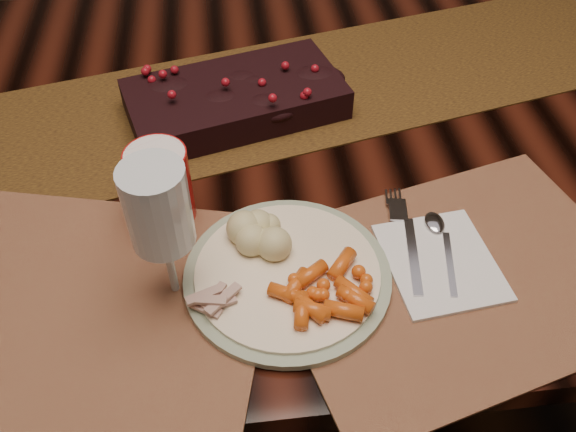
{
  "coord_description": "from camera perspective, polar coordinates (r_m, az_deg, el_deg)",
  "views": [
    {
      "loc": [
        -0.08,
        -0.79,
        1.38
      ],
      "look_at": [
        -0.01,
        -0.25,
        0.8
      ],
      "focal_mm": 38.0,
      "sensor_mm": 36.0,
      "label": 1
    }
  ],
  "objects": [
    {
      "name": "baby_carrots",
      "position": [
        0.74,
        2.69,
        -6.94
      ],
      "size": [
        0.11,
        0.1,
        0.02
      ],
      "primitive_type": null,
      "rotation": [
        0.0,
        0.0,
        0.11
      ],
      "color": "#D25212",
      "rests_on": "dinner_plate"
    },
    {
      "name": "fork",
      "position": [
        0.83,
        11.27,
        -2.52
      ],
      "size": [
        0.05,
        0.17,
        0.0
      ],
      "primitive_type": null,
      "rotation": [
        0.0,
        0.0,
        -0.15
      ],
      "color": "silver",
      "rests_on": "napkin"
    },
    {
      "name": "dining_table",
      "position": [
        1.28,
        -0.75,
        -5.08
      ],
      "size": [
        1.8,
        1.0,
        0.75
      ],
      "primitive_type": "cube",
      "color": "black",
      "rests_on": "floor"
    },
    {
      "name": "mashed_potatoes",
      "position": [
        0.79,
        -2.68,
        -1.2
      ],
      "size": [
        0.09,
        0.08,
        0.05
      ],
      "primitive_type": null,
      "rotation": [
        0.0,
        0.0,
        0.09
      ],
      "color": "tan",
      "rests_on": "dinner_plate"
    },
    {
      "name": "napkin",
      "position": [
        0.82,
        14.06,
        -4.19
      ],
      "size": [
        0.15,
        0.17,
        0.01
      ],
      "primitive_type": "cube",
      "rotation": [
        0.0,
        0.0,
        0.11
      ],
      "color": "white",
      "rests_on": "placemat_main"
    },
    {
      "name": "placemat_second",
      "position": [
        0.81,
        -20.45,
        -7.97
      ],
      "size": [
        0.58,
        0.48,
        0.0
      ],
      "primitive_type": "cube",
      "rotation": [
        0.0,
        0.0,
        -0.24
      ],
      "color": "#936A51",
      "rests_on": "dining_table"
    },
    {
      "name": "turkey_shreds",
      "position": [
        0.74,
        -7.16,
        -8.02
      ],
      "size": [
        0.08,
        0.07,
        0.02
      ],
      "primitive_type": null,
      "rotation": [
        0.0,
        0.0,
        0.14
      ],
      "color": "#B7A79C",
      "rests_on": "dinner_plate"
    },
    {
      "name": "wine_glass",
      "position": [
        0.71,
        -11.51,
        -1.93
      ],
      "size": [
        0.08,
        0.08,
        0.2
      ],
      "primitive_type": null,
      "rotation": [
        0.0,
        0.0,
        -0.12
      ],
      "color": "silver",
      "rests_on": "dining_table"
    },
    {
      "name": "red_cup",
      "position": [
        0.84,
        -11.82,
        2.76
      ],
      "size": [
        0.11,
        0.11,
        0.11
      ],
      "primitive_type": "cylinder",
      "rotation": [
        0.0,
        0.0,
        -0.35
      ],
      "color": "#AD1313",
      "rests_on": "placemat_main"
    },
    {
      "name": "dinner_plate",
      "position": [
        0.78,
        -0.06,
        -5.52
      ],
      "size": [
        0.33,
        0.33,
        0.01
      ],
      "primitive_type": "cylinder",
      "rotation": [
        0.0,
        0.0,
        -0.29
      ],
      "color": "#FFEBC8",
      "rests_on": "placemat_main"
    },
    {
      "name": "centerpiece",
      "position": [
        1.02,
        -4.99,
        11.25
      ],
      "size": [
        0.38,
        0.26,
        0.07
      ],
      "primitive_type": null,
      "rotation": [
        0.0,
        0.0,
        0.26
      ],
      "color": "black",
      "rests_on": "table_runner"
    },
    {
      "name": "table_runner",
      "position": [
        1.07,
        -4.11,
        10.67
      ],
      "size": [
        1.64,
        0.68,
        0.0
      ],
      "primitive_type": "cube",
      "rotation": [
        0.0,
        0.0,
        0.23
      ],
      "color": "#3D220F",
      "rests_on": "dining_table"
    },
    {
      "name": "spoon",
      "position": [
        0.83,
        14.46,
        -3.14
      ],
      "size": [
        0.05,
        0.14,
        0.0
      ],
      "primitive_type": null,
      "rotation": [
        0.0,
        0.0,
        -0.2
      ],
      "color": "silver",
      "rests_on": "napkin"
    },
    {
      "name": "placemat_main",
      "position": [
        0.82,
        15.58,
        -5.48
      ],
      "size": [
        0.53,
        0.44,
        0.0
      ],
      "primitive_type": "cube",
      "rotation": [
        0.0,
        0.0,
        0.26
      ],
      "color": "#9D6C38",
      "rests_on": "dining_table"
    },
    {
      "name": "floor",
      "position": [
        1.59,
        -0.62,
        -13.51
      ],
      "size": [
        5.0,
        5.0,
        0.0
      ],
      "primitive_type": "plane",
      "color": "black",
      "rests_on": "ground"
    }
  ]
}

